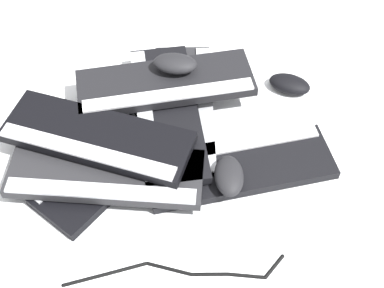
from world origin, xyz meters
name	(u,v)px	position (x,y,z in m)	size (l,w,h in m)	color
ground_plane	(178,153)	(0.00, 0.00, 0.00)	(3.20, 3.20, 0.00)	white
keyboard_0	(185,109)	(0.13, 0.00, 0.01)	(0.46, 0.23, 0.03)	#232326
keyboard_1	(116,156)	(-0.04, 0.14, 0.01)	(0.46, 0.35, 0.03)	black
keyboard_2	(239,166)	(-0.02, -0.15, 0.01)	(0.30, 0.46, 0.03)	black
keyboard_3	(106,174)	(-0.12, 0.14, 0.04)	(0.18, 0.45, 0.03)	#232326
keyboard_4	(166,112)	(0.09, 0.04, 0.04)	(0.46, 0.27, 0.03)	black
keyboard_5	(97,137)	(-0.04, 0.18, 0.07)	(0.22, 0.46, 0.03)	black
keyboard_6	(166,84)	(0.16, 0.06, 0.07)	(0.29, 0.46, 0.03)	black
mouse_0	(290,84)	(0.26, -0.26, 0.02)	(0.11, 0.07, 0.04)	black
mouse_1	(229,176)	(-0.08, -0.13, 0.05)	(0.11, 0.07, 0.04)	black
mouse_2	(175,63)	(0.19, 0.04, 0.11)	(0.11, 0.07, 0.04)	black
cable_0	(179,272)	(-0.30, -0.06, 0.00)	(0.14, 0.45, 0.01)	black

